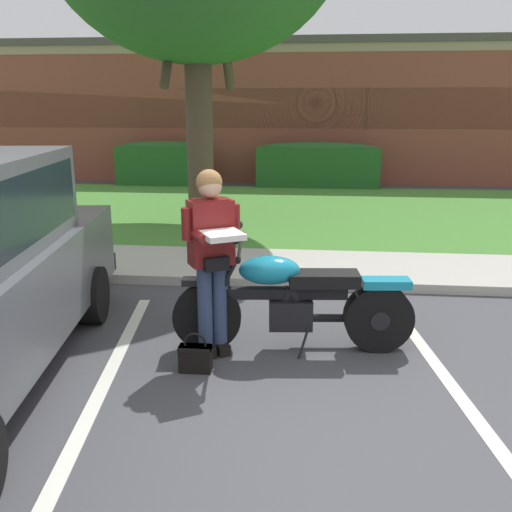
% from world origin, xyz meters
% --- Properties ---
extents(ground_plane, '(140.00, 140.00, 0.00)m').
position_xyz_m(ground_plane, '(0.00, 0.00, 0.00)').
color(ground_plane, '#424247').
extents(curb_strip, '(60.00, 0.20, 0.12)m').
position_xyz_m(curb_strip, '(0.00, 3.05, 0.06)').
color(curb_strip, '#B7B2A8').
rests_on(curb_strip, ground).
extents(concrete_walk, '(60.00, 1.50, 0.08)m').
position_xyz_m(concrete_walk, '(0.00, 3.90, 0.04)').
color(concrete_walk, '#B7B2A8').
rests_on(concrete_walk, ground).
extents(grass_lawn, '(60.00, 6.80, 0.06)m').
position_xyz_m(grass_lawn, '(0.00, 8.05, 0.03)').
color(grass_lawn, '#478433').
rests_on(grass_lawn, ground).
extents(stall_stripe_0, '(0.69, 4.38, 0.01)m').
position_xyz_m(stall_stripe_0, '(-1.34, 0.20, 0.00)').
color(stall_stripe_0, silver).
rests_on(stall_stripe_0, ground).
extents(stall_stripe_1, '(0.69, 4.38, 0.01)m').
position_xyz_m(stall_stripe_1, '(1.55, 0.20, 0.00)').
color(stall_stripe_1, silver).
rests_on(stall_stripe_1, ground).
extents(motorcycle, '(2.24, 0.82, 1.18)m').
position_xyz_m(motorcycle, '(0.25, 1.20, 0.48)').
color(motorcycle, black).
rests_on(motorcycle, ground).
extents(rider_person, '(0.59, 0.67, 1.70)m').
position_xyz_m(rider_person, '(-0.56, 1.02, 1.01)').
color(rider_person, black).
rests_on(rider_person, ground).
extents(handbag, '(0.28, 0.13, 0.36)m').
position_xyz_m(handbag, '(-0.65, 0.64, 0.14)').
color(handbag, black).
rests_on(handbag, ground).
extents(hedge_left, '(2.43, 0.90, 1.24)m').
position_xyz_m(hedge_left, '(-3.89, 11.71, 0.65)').
color(hedge_left, '#235623').
rests_on(hedge_left, ground).
extents(hedge_center_left, '(3.27, 0.90, 1.24)m').
position_xyz_m(hedge_center_left, '(0.40, 11.71, 0.65)').
color(hedge_center_left, '#235623').
rests_on(hedge_center_left, ground).
extents(brick_building, '(28.07, 9.49, 4.03)m').
position_xyz_m(brick_building, '(1.71, 17.24, 2.02)').
color(brick_building, brown).
rests_on(brick_building, ground).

